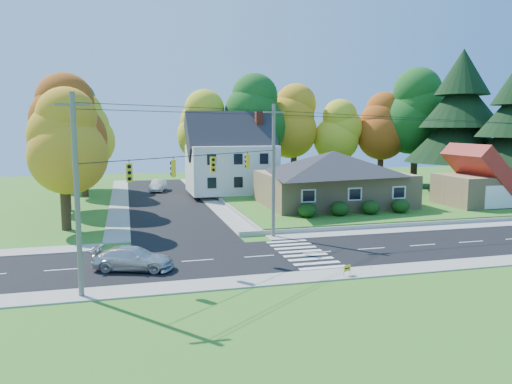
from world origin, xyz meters
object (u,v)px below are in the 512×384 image
ranch_house (333,177)px  white_car (158,186)px  silver_sedan (133,259)px  fire_hydrant (274,233)px

ranch_house → white_car: ranch_house is taller
silver_sedan → fire_hydrant: bearing=-39.6°
silver_sedan → white_car: size_ratio=1.06×
ranch_house → silver_sedan: bearing=-139.4°
white_car → silver_sedan: bearing=-81.6°
ranch_house → fire_hydrant: 14.61m
silver_sedan → white_car: (3.68, 35.50, 0.05)m
silver_sedan → fire_hydrant: silver_sedan is taller
ranch_house → silver_sedan: 26.39m
ranch_house → silver_sedan: (-19.93, -17.11, -2.56)m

